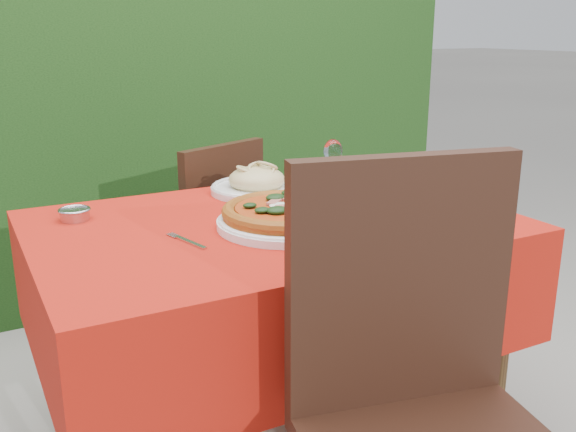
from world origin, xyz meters
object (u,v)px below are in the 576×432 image
steel_ramekin (75,215)px  chair_near (423,396)px  pizza_plate (288,215)px  fork (190,242)px  water_glass (395,179)px  pasta_plate (257,183)px  wine_glass (333,153)px  chair_far (207,238)px

steel_ramekin → chair_near: bearing=-64.0°
chair_near → steel_ramekin: size_ratio=13.10×
pizza_plate → fork: size_ratio=2.54×
fork → steel_ramekin: (-0.21, 0.33, 0.01)m
chair_near → water_glass: size_ratio=11.33×
pasta_plate → wine_glass: 0.28m
chair_near → pasta_plate: chair_near is taller
pizza_plate → chair_near: bearing=-93.0°
pasta_plate → fork: size_ratio=1.74×
chair_far → pasta_plate: 0.48m
chair_near → pizza_plate: 0.63m
pizza_plate → steel_ramekin: size_ratio=5.42×
chair_near → pizza_plate: chair_near is taller
wine_glass → steel_ramekin: 0.83m
fork → chair_near: bearing=-82.2°
chair_near → chair_far: (0.09, 1.35, -0.10)m
pizza_plate → chair_far: bearing=85.8°
chair_near → fork: (-0.24, 0.59, 0.16)m
chair_far → pizza_plate: 0.81m
pasta_plate → wine_glass: bearing=-5.3°
pasta_plate → chair_far: bearing=94.2°
fork → steel_ramekin: size_ratio=2.13×
fork → steel_ramekin: steel_ramekin is taller
chair_far → pasta_plate: bearing=71.9°
pasta_plate → fork: pasta_plate is taller
chair_far → water_glass: size_ratio=9.46×
chair_far → wine_glass: size_ratio=5.59×
pasta_plate → pizza_plate: bearing=-102.9°
chair_far → steel_ramekin: (-0.54, -0.43, 0.27)m
chair_near → water_glass: (0.51, 0.77, 0.20)m
chair_far → water_glass: (0.42, -0.58, 0.30)m
chair_far → wine_glass: 0.62m
pasta_plate → wine_glass: wine_glass is taller
chair_far → fork: size_ratio=5.13×
pizza_plate → pasta_plate: (0.08, 0.37, -0.00)m
chair_near → wine_glass: bearing=79.9°
pizza_plate → wine_glass: size_ratio=2.77×
pizza_plate → fork: (-0.27, -0.01, -0.03)m
pizza_plate → wine_glass: 0.49m
pizza_plate → wine_glass: wine_glass is taller
wine_glass → pizza_plate: bearing=-135.6°
chair_far → steel_ramekin: size_ratio=10.93×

